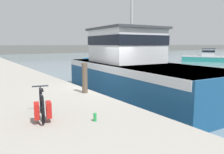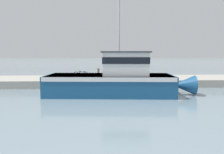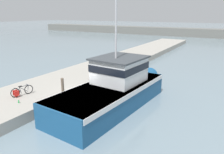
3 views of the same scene
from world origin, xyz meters
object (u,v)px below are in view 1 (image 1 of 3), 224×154
fishing_boat_main (133,68)px  mooring_post (85,78)px  water_bottle_on_curb (95,117)px  bicycle_touring (42,105)px  boat_blue_far (205,57)px

fishing_boat_main → mooring_post: size_ratio=10.29×
water_bottle_on_curb → bicycle_touring: bearing=137.4°
fishing_boat_main → water_bottle_on_curb: (-4.92, -4.53, -0.50)m
fishing_boat_main → bicycle_touring: (-5.94, -3.59, -0.26)m
fishing_boat_main → boat_blue_far: size_ratio=1.79×
bicycle_touring → mooring_post: mooring_post is taller
fishing_boat_main → bicycle_touring: 6.95m
boat_blue_far → mooring_post: (-26.84, -12.29, 0.61)m
fishing_boat_main → bicycle_touring: fishing_boat_main is taller
fishing_boat_main → boat_blue_far: fishing_boat_main is taller
water_bottle_on_curb → boat_blue_far: bearing=28.6°
fishing_boat_main → water_bottle_on_curb: 6.71m
water_bottle_on_curb → fishing_boat_main: bearing=42.6°
mooring_post → water_bottle_on_curb: size_ratio=5.77×
boat_blue_far → bicycle_touring: boat_blue_far is taller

